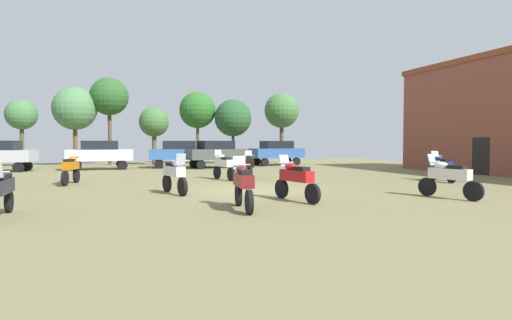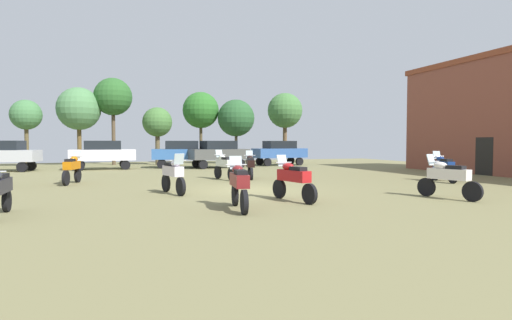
{
  "view_description": "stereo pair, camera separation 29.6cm",
  "coord_description": "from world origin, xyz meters",
  "px_view_note": "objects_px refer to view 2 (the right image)",
  "views": [
    {
      "loc": [
        -5.08,
        -15.42,
        1.92
      ],
      "look_at": [
        1.12,
        2.33,
        1.1
      ],
      "focal_mm": 28.84,
      "sensor_mm": 36.0,
      "label": 1
    },
    {
      "loc": [
        -4.8,
        -15.52,
        1.92
      ],
      "look_at": [
        1.12,
        2.33,
        1.1
      ],
      "focal_mm": 28.84,
      "sensor_mm": 36.0,
      "label": 2
    }
  ],
  "objects_px": {
    "tree_8": "(79,109)",
    "car_2": "(280,151)",
    "motorcycle_6": "(224,165)",
    "motorcycle_7": "(72,168)",
    "tree_6": "(26,115)",
    "tree_5": "(113,97)",
    "car_3": "(219,152)",
    "car_5": "(103,153)",
    "tree_2": "(157,123)",
    "motorcycle_8": "(293,179)",
    "tree_1": "(236,118)",
    "motorcycle_1": "(173,174)",
    "car_1": "(2,153)",
    "motorcycle_4": "(250,165)",
    "tree_3": "(285,111)",
    "car_4": "(182,152)",
    "motorcycle_2": "(448,177)",
    "motorcycle_10": "(239,184)",
    "motorcycle_3": "(443,167)",
    "tree_7": "(201,110)"
  },
  "relations": [
    {
      "from": "tree_7",
      "to": "motorcycle_6",
      "type": "bearing_deg",
      "value": -96.55
    },
    {
      "from": "motorcycle_6",
      "to": "tree_2",
      "type": "height_order",
      "value": "tree_2"
    },
    {
      "from": "motorcycle_4",
      "to": "tree_3",
      "type": "height_order",
      "value": "tree_3"
    },
    {
      "from": "motorcycle_4",
      "to": "tree_3",
      "type": "relative_size",
      "value": 0.32
    },
    {
      "from": "motorcycle_7",
      "to": "car_3",
      "type": "bearing_deg",
      "value": 59.6
    },
    {
      "from": "motorcycle_8",
      "to": "tree_1",
      "type": "xyz_separation_m",
      "value": [
        4.35,
        22.41,
        3.26
      ]
    },
    {
      "from": "motorcycle_3",
      "to": "car_4",
      "type": "distance_m",
      "value": 18.17
    },
    {
      "from": "car_4",
      "to": "motorcycle_1",
      "type": "bearing_deg",
      "value": 177.04
    },
    {
      "from": "motorcycle_8",
      "to": "tree_6",
      "type": "bearing_deg",
      "value": 104.6
    },
    {
      "from": "motorcycle_8",
      "to": "car_1",
      "type": "relative_size",
      "value": 0.49
    },
    {
      "from": "car_2",
      "to": "motorcycle_6",
      "type": "bearing_deg",
      "value": 139.85
    },
    {
      "from": "motorcycle_7",
      "to": "tree_5",
      "type": "relative_size",
      "value": 0.29
    },
    {
      "from": "motorcycle_2",
      "to": "car_1",
      "type": "bearing_deg",
      "value": 116.63
    },
    {
      "from": "tree_6",
      "to": "tree_5",
      "type": "bearing_deg",
      "value": 8.89
    },
    {
      "from": "motorcycle_4",
      "to": "motorcycle_6",
      "type": "distance_m",
      "value": 1.41
    },
    {
      "from": "motorcycle_4",
      "to": "motorcycle_6",
      "type": "height_order",
      "value": "motorcycle_6"
    },
    {
      "from": "car_3",
      "to": "tree_7",
      "type": "relative_size",
      "value": 0.72
    },
    {
      "from": "motorcycle_8",
      "to": "car_4",
      "type": "relative_size",
      "value": 0.5
    },
    {
      "from": "motorcycle_2",
      "to": "motorcycle_10",
      "type": "bearing_deg",
      "value": 163.86
    },
    {
      "from": "motorcycle_3",
      "to": "motorcycle_7",
      "type": "distance_m",
      "value": 17.35
    },
    {
      "from": "car_5",
      "to": "tree_6",
      "type": "distance_m",
      "value": 8.1
    },
    {
      "from": "motorcycle_3",
      "to": "motorcycle_6",
      "type": "relative_size",
      "value": 0.98
    },
    {
      "from": "tree_8",
      "to": "tree_5",
      "type": "bearing_deg",
      "value": 0.15
    },
    {
      "from": "motorcycle_2",
      "to": "motorcycle_8",
      "type": "relative_size",
      "value": 0.99
    },
    {
      "from": "motorcycle_6",
      "to": "tree_2",
      "type": "bearing_deg",
      "value": 84.88
    },
    {
      "from": "motorcycle_7",
      "to": "tree_5",
      "type": "bearing_deg",
      "value": 98.15
    },
    {
      "from": "tree_3",
      "to": "tree_6",
      "type": "distance_m",
      "value": 21.2
    },
    {
      "from": "car_1",
      "to": "motorcycle_4",
      "type": "bearing_deg",
      "value": -116.45
    },
    {
      "from": "motorcycle_3",
      "to": "motorcycle_7",
      "type": "bearing_deg",
      "value": 176.94
    },
    {
      "from": "tree_1",
      "to": "motorcycle_1",
      "type": "bearing_deg",
      "value": -111.96
    },
    {
      "from": "car_5",
      "to": "tree_6",
      "type": "height_order",
      "value": "tree_6"
    },
    {
      "from": "tree_8",
      "to": "car_2",
      "type": "bearing_deg",
      "value": -18.41
    },
    {
      "from": "motorcycle_7",
      "to": "car_2",
      "type": "bearing_deg",
      "value": 50.98
    },
    {
      "from": "car_4",
      "to": "car_5",
      "type": "relative_size",
      "value": 1.02
    },
    {
      "from": "motorcycle_1",
      "to": "tree_2",
      "type": "distance_m",
      "value": 20.12
    },
    {
      "from": "motorcycle_1",
      "to": "tree_6",
      "type": "relative_size",
      "value": 0.41
    },
    {
      "from": "motorcycle_1",
      "to": "tree_1",
      "type": "relative_size",
      "value": 0.37
    },
    {
      "from": "motorcycle_4",
      "to": "tree_8",
      "type": "height_order",
      "value": "tree_8"
    },
    {
      "from": "motorcycle_2",
      "to": "motorcycle_8",
      "type": "height_order",
      "value": "motorcycle_2"
    },
    {
      "from": "motorcycle_6",
      "to": "car_2",
      "type": "xyz_separation_m",
      "value": [
        7.41,
        11.11,
        0.43
      ]
    },
    {
      "from": "car_3",
      "to": "tree_6",
      "type": "relative_size",
      "value": 0.88
    },
    {
      "from": "car_3",
      "to": "motorcycle_4",
      "type": "bearing_deg",
      "value": 168.1
    },
    {
      "from": "motorcycle_6",
      "to": "motorcycle_7",
      "type": "relative_size",
      "value": 1.03
    },
    {
      "from": "car_3",
      "to": "car_5",
      "type": "distance_m",
      "value": 8.09
    },
    {
      "from": "tree_3",
      "to": "car_1",
      "type": "bearing_deg",
      "value": -168.02
    },
    {
      "from": "car_2",
      "to": "motorcycle_7",
      "type": "bearing_deg",
      "value": 120.81
    },
    {
      "from": "car_4",
      "to": "motorcycle_7",
      "type": "bearing_deg",
      "value": 154.66
    },
    {
      "from": "motorcycle_3",
      "to": "car_4",
      "type": "xyz_separation_m",
      "value": [
        -10.32,
        14.95,
        0.45
      ]
    },
    {
      "from": "car_5",
      "to": "tree_2",
      "type": "relative_size",
      "value": 0.92
    },
    {
      "from": "car_3",
      "to": "tree_1",
      "type": "bearing_deg",
      "value": -37.45
    }
  ]
}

